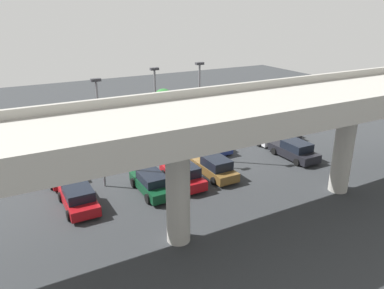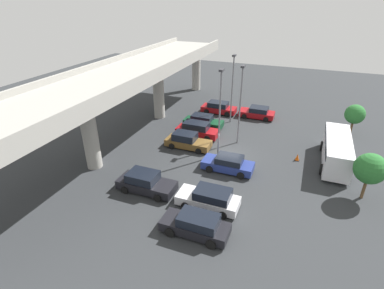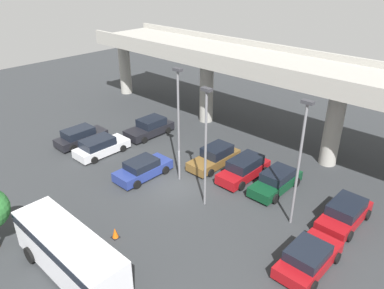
{
  "view_description": "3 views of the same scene",
  "coord_description": "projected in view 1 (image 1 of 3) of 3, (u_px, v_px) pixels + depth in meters",
  "views": [
    {
      "loc": [
        15.04,
        28.07,
        12.97
      ],
      "look_at": [
        0.88,
        2.13,
        2.08
      ],
      "focal_mm": 35.0,
      "sensor_mm": 36.0,
      "label": 1
    },
    {
      "loc": [
        -25.87,
        -6.26,
        14.75
      ],
      "look_at": [
        -1.15,
        3.5,
        1.1
      ],
      "focal_mm": 28.0,
      "sensor_mm": 36.0,
      "label": 2
    },
    {
      "loc": [
        17.14,
        -16.35,
        15.22
      ],
      "look_at": [
        -1.2,
        3.15,
        1.94
      ],
      "focal_mm": 35.0,
      "sensor_mm": 36.0,
      "label": 3
    }
  ],
  "objects": [
    {
      "name": "shuttle_bus",
      "position": [
        130.0,
        118.0,
        40.95
      ],
      "size": [
        7.86,
        2.54,
        2.63
      ],
      "rotation": [
        0.0,
        0.0,
        3.14
      ],
      "color": "silver",
      "rests_on": "ground_plane"
    },
    {
      "name": "tree_front_centre",
      "position": [
        51.0,
        115.0,
        38.7
      ],
      "size": [
        2.17,
        2.17,
        3.56
      ],
      "color": "brown",
      "rests_on": "ground_plane"
    },
    {
      "name": "parked_car_6",
      "position": [
        78.0,
        198.0,
        25.53
      ],
      "size": [
        2.18,
        4.6,
        1.53
      ],
      "rotation": [
        0.0,
        0.0,
        -1.57
      ],
      "color": "maroon",
      "rests_on": "ground_plane"
    },
    {
      "name": "parked_car_7",
      "position": [
        257.0,
        133.0,
        38.49
      ],
      "size": [
        2.19,
        4.75,
        1.54
      ],
      "rotation": [
        0.0,
        0.0,
        1.57
      ],
      "color": "silver",
      "rests_on": "ground_plane"
    },
    {
      "name": "highway_overpass",
      "position": [
        275.0,
        118.0,
        22.91
      ],
      "size": [
        41.58,
        7.2,
        8.16
      ],
      "color": "#9E9B93",
      "rests_on": "ground_plane"
    },
    {
      "name": "ground_plane",
      "position": [
        189.0,
        157.0,
        34.37
      ],
      "size": [
        86.14,
        86.14,
        0.0
      ],
      "primitive_type": "plane",
      "color": "#2D3033"
    },
    {
      "name": "parked_car_8",
      "position": [
        61.0,
        171.0,
        29.73
      ],
      "size": [
        2.26,
        4.47,
        1.45
      ],
      "rotation": [
        0.0,
        0.0,
        1.57
      ],
      "color": "maroon",
      "rests_on": "ground_plane"
    },
    {
      "name": "parked_car_4",
      "position": [
        183.0,
        174.0,
        29.0
      ],
      "size": [
        2.07,
        4.77,
        1.67
      ],
      "rotation": [
        0.0,
        0.0,
        -1.57
      ],
      "color": "maroon",
      "rests_on": "ground_plane"
    },
    {
      "name": "parked_car_0",
      "position": [
        280.0,
        129.0,
        39.94
      ],
      "size": [
        2.08,
        4.67,
        1.55
      ],
      "rotation": [
        0.0,
        0.0,
        1.57
      ],
      "color": "black",
      "rests_on": "ground_plane"
    },
    {
      "name": "tree_front_left",
      "position": [
        164.0,
        99.0,
        44.4
      ],
      "size": [
        2.4,
        2.4,
        3.93
      ],
      "color": "brown",
      "rests_on": "ground_plane"
    },
    {
      "name": "lamp_post_mid_lot",
      "position": [
        156.0,
        110.0,
        31.4
      ],
      "size": [
        0.7,
        0.35,
        8.36
      ],
      "color": "slate",
      "rests_on": "ground_plane"
    },
    {
      "name": "parked_car_1",
      "position": [
        295.0,
        150.0,
        33.88
      ],
      "size": [
        2.23,
        4.84,
        1.63
      ],
      "rotation": [
        0.0,
        0.0,
        -1.57
      ],
      "color": "black",
      "rests_on": "ground_plane"
    },
    {
      "name": "parked_car_3",
      "position": [
        215.0,
        167.0,
        30.34
      ],
      "size": [
        2.11,
        4.78,
        1.62
      ],
      "rotation": [
        0.0,
        0.0,
        -1.57
      ],
      "color": "brown",
      "rests_on": "ground_plane"
    },
    {
      "name": "parked_car_2",
      "position": [
        211.0,
        143.0,
        35.96
      ],
      "size": [
        2.15,
        4.65,
        1.47
      ],
      "rotation": [
        0.0,
        0.0,
        1.57
      ],
      "color": "navy",
      "rests_on": "ground_plane"
    },
    {
      "name": "lamp_post_near_aisle",
      "position": [
        199.0,
        105.0,
        32.04
      ],
      "size": [
        0.7,
        0.35,
        8.69
      ],
      "color": "slate",
      "rests_on": "ground_plane"
    },
    {
      "name": "traffic_cone",
      "position": [
        147.0,
        136.0,
        38.94
      ],
      "size": [
        0.44,
        0.44,
        0.7
      ],
      "color": "black",
      "rests_on": "ground_plane"
    },
    {
      "name": "lamp_post_by_overpass",
      "position": [
        100.0,
        126.0,
        27.13
      ],
      "size": [
        0.7,
        0.35,
        8.3
      ],
      "color": "slate",
      "rests_on": "ground_plane"
    },
    {
      "name": "parked_car_5",
      "position": [
        152.0,
        183.0,
        27.62
      ],
      "size": [
        2.06,
        4.71,
        1.53
      ],
      "rotation": [
        0.0,
        0.0,
        -1.57
      ],
      "color": "#0C381E",
      "rests_on": "ground_plane"
    }
  ]
}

